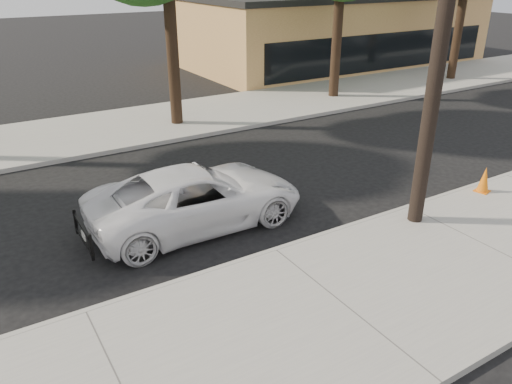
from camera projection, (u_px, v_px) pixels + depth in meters
ground at (228, 217)px, 12.35m from camera, size 120.00×120.00×0.00m
near_sidewalk at (342, 306)px, 8.98m from camera, size 90.00×4.40×0.15m
far_sidewalk at (121, 128)px, 18.93m from camera, size 90.00×5.00×0.15m
curb_near at (275, 252)px, 10.69m from camera, size 90.00×0.12×0.16m
building_main at (329, 30)px, 31.56m from camera, size 18.00×10.00×4.00m
utility_pole at (444, 19)px, 10.03m from camera, size 1.40×0.34×9.00m
police_cruiser at (197, 197)px, 11.72m from camera, size 5.14×2.41×1.42m
traffic_cone at (484, 180)px, 13.25m from camera, size 0.43×0.43×0.69m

